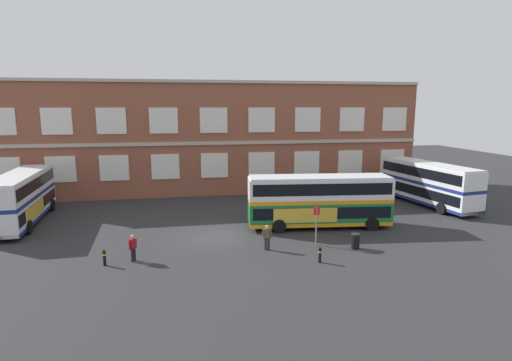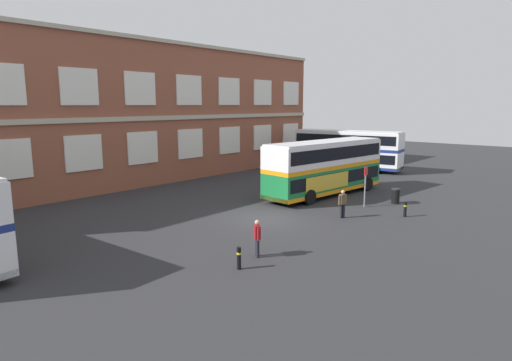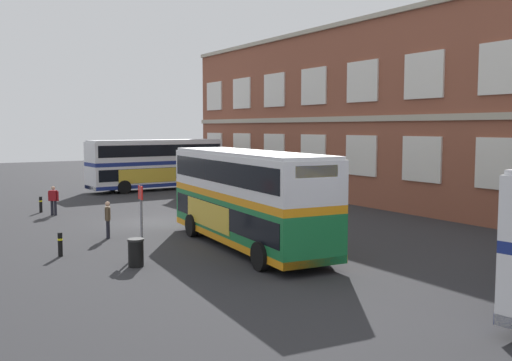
# 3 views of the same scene
# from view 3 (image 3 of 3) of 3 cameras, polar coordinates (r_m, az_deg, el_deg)

# --- Properties ---
(ground_plane) EXTENTS (120.00, 120.00, 0.00)m
(ground_plane) POSITION_cam_3_polar(r_m,az_deg,el_deg) (32.23, -7.26, -3.81)
(ground_plane) COLOR #2B2B2D
(brick_terminal_building) EXTENTS (45.25, 8.19, 12.01)m
(brick_terminal_building) POSITION_cam_3_polar(r_m,az_deg,el_deg) (40.26, 14.70, 6.23)
(brick_terminal_building) COLOR brown
(brick_terminal_building) RESTS_ON ground
(double_decker_near) EXTENTS (3.34, 11.13, 4.07)m
(double_decker_near) POSITION_cam_3_polar(r_m,az_deg,el_deg) (47.45, -9.83, 1.67)
(double_decker_near) COLOR silver
(double_decker_near) RESTS_ON ground
(double_decker_middle) EXTENTS (11.20, 3.68, 4.07)m
(double_decker_middle) POSITION_cam_3_polar(r_m,az_deg,el_deg) (24.23, -0.92, -1.63)
(double_decker_middle) COLOR #197038
(double_decker_middle) RESTS_ON ground
(waiting_passenger) EXTENTS (0.63, 0.36, 1.70)m
(waiting_passenger) POSITION_cam_3_polar(r_m,az_deg,el_deg) (27.23, -14.44, -3.62)
(waiting_passenger) COLOR black
(waiting_passenger) RESTS_ON ground
(second_passenger) EXTENTS (0.47, 0.56, 1.70)m
(second_passenger) POSITION_cam_3_polar(r_m,az_deg,el_deg) (35.23, -19.39, -1.76)
(second_passenger) COLOR black
(second_passenger) RESTS_ON ground
(bus_stand_flag) EXTENTS (0.44, 0.10, 2.70)m
(bus_stand_flag) POSITION_cam_3_polar(r_m,az_deg,el_deg) (23.97, -11.28, -3.05)
(bus_stand_flag) COLOR slate
(bus_stand_flag) RESTS_ON ground
(station_litter_bin) EXTENTS (0.60, 0.60, 1.03)m
(station_litter_bin) POSITION_cam_3_polar(r_m,az_deg,el_deg) (21.59, -11.79, -6.98)
(station_litter_bin) COLOR black
(station_litter_bin) RESTS_ON ground
(safety_bollard_west) EXTENTS (0.19, 0.19, 0.95)m
(safety_bollard_west) POSITION_cam_3_polar(r_m,az_deg,el_deg) (36.77, -20.51, -2.21)
(safety_bollard_west) COLOR black
(safety_bollard_west) RESTS_ON ground
(safety_bollard_east) EXTENTS (0.19, 0.19, 0.95)m
(safety_bollard_east) POSITION_cam_3_polar(r_m,az_deg,el_deg) (24.03, -18.79, -5.98)
(safety_bollard_east) COLOR black
(safety_bollard_east) RESTS_ON ground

